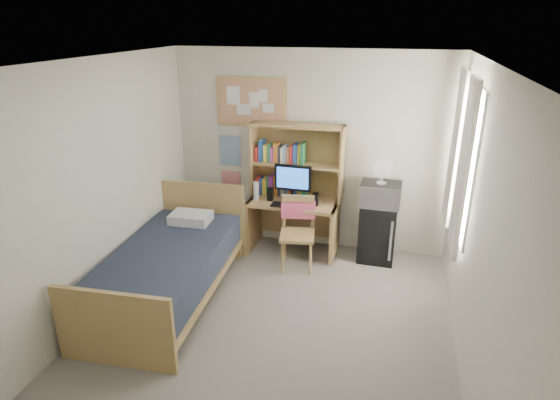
% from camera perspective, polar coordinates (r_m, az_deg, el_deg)
% --- Properties ---
extents(floor, '(3.60, 4.20, 0.02)m').
position_cam_1_polar(floor, '(4.87, -1.54, -15.92)').
color(floor, gray).
rests_on(floor, ground).
extents(ceiling, '(3.60, 4.20, 0.02)m').
position_cam_1_polar(ceiling, '(3.89, -1.93, 16.37)').
color(ceiling, white).
rests_on(ceiling, wall_back).
extents(wall_back, '(3.60, 0.04, 2.60)m').
position_cam_1_polar(wall_back, '(6.14, 3.64, 5.85)').
color(wall_back, silver).
rests_on(wall_back, floor).
extents(wall_front, '(3.60, 0.04, 2.60)m').
position_cam_1_polar(wall_front, '(2.54, -15.49, -19.66)').
color(wall_front, silver).
rests_on(wall_front, floor).
extents(wall_left, '(0.04, 4.20, 2.60)m').
position_cam_1_polar(wall_left, '(4.98, -22.08, 0.52)').
color(wall_left, silver).
rests_on(wall_left, floor).
extents(wall_right, '(0.04, 4.20, 2.60)m').
position_cam_1_polar(wall_right, '(4.13, 23.12, -3.81)').
color(wall_right, silver).
rests_on(wall_right, floor).
extents(window_unit, '(0.10, 1.40, 1.70)m').
position_cam_1_polar(window_unit, '(5.15, 21.31, 4.82)').
color(window_unit, white).
rests_on(window_unit, wall_right).
extents(curtain_left, '(0.04, 0.55, 1.70)m').
position_cam_1_polar(curtain_left, '(4.76, 21.44, 3.54)').
color(curtain_left, white).
rests_on(curtain_left, wall_right).
extents(curtain_right, '(0.04, 0.55, 1.70)m').
position_cam_1_polar(curtain_right, '(5.53, 20.59, 5.98)').
color(curtain_right, white).
rests_on(curtain_right, wall_right).
extents(bulletin_board, '(0.94, 0.03, 0.64)m').
position_cam_1_polar(bulletin_board, '(6.18, -3.53, 11.83)').
color(bulletin_board, tan).
rests_on(bulletin_board, wall_back).
extents(poster_wave, '(0.30, 0.01, 0.42)m').
position_cam_1_polar(poster_wave, '(6.43, -6.11, 6.01)').
color(poster_wave, '#245893').
rests_on(poster_wave, wall_back).
extents(poster_japan, '(0.28, 0.01, 0.36)m').
position_cam_1_polar(poster_japan, '(6.57, -5.96, 2.06)').
color(poster_japan, red).
rests_on(poster_japan, wall_back).
extents(desk, '(1.17, 0.61, 0.72)m').
position_cam_1_polar(desk, '(6.21, 1.65, -3.20)').
color(desk, tan).
rests_on(desk, floor).
extents(desk_chair, '(0.52, 0.52, 0.91)m').
position_cam_1_polar(desk_chair, '(5.75, 2.11, -4.24)').
color(desk_chair, tan).
rests_on(desk_chair, floor).
extents(mini_fridge, '(0.46, 0.46, 0.76)m').
position_cam_1_polar(mini_fridge, '(6.12, 11.79, -3.80)').
color(mini_fridge, black).
rests_on(mini_fridge, floor).
extents(bed, '(1.20, 2.24, 0.60)m').
position_cam_1_polar(bed, '(5.36, -13.53, -8.77)').
color(bed, '#191F2E').
rests_on(bed, floor).
extents(hutch, '(1.20, 0.34, 0.98)m').
position_cam_1_polar(hutch, '(6.05, 2.09, 4.70)').
color(hutch, tan).
rests_on(hutch, desk).
extents(monitor, '(0.47, 0.05, 0.50)m').
position_cam_1_polar(monitor, '(5.93, 1.57, 1.92)').
color(monitor, black).
rests_on(monitor, desk).
extents(keyboard, '(0.48, 0.17, 0.02)m').
position_cam_1_polar(keyboard, '(5.88, 1.20, -0.69)').
color(keyboard, black).
rests_on(keyboard, desk).
extents(speaker_left, '(0.07, 0.07, 0.17)m').
position_cam_1_polar(speaker_left, '(6.06, -1.20, 0.72)').
color(speaker_left, black).
rests_on(speaker_left, desk).
extents(speaker_right, '(0.07, 0.07, 0.17)m').
position_cam_1_polar(speaker_right, '(5.92, 4.36, 0.14)').
color(speaker_right, black).
rests_on(speaker_right, desk).
extents(water_bottle, '(0.07, 0.07, 0.24)m').
position_cam_1_polar(water_bottle, '(6.06, -2.93, 1.08)').
color(water_bottle, silver).
rests_on(water_bottle, desk).
extents(hoodie, '(0.44, 0.20, 0.20)m').
position_cam_1_polar(hoodie, '(5.83, 2.24, -1.18)').
color(hoodie, '#D35072').
rests_on(hoodie, desk_chair).
extents(microwave, '(0.50, 0.38, 0.28)m').
position_cam_1_polar(microwave, '(5.91, 12.15, 0.71)').
color(microwave, '#B8B8BD').
rests_on(microwave, mini_fridge).
extents(desk_fan, '(0.24, 0.24, 0.30)m').
position_cam_1_polar(desk_fan, '(5.81, 12.37, 3.37)').
color(desk_fan, silver).
rests_on(desk_fan, microwave).
extents(pillow, '(0.49, 0.36, 0.12)m').
position_cam_1_polar(pillow, '(5.81, -10.82, -2.13)').
color(pillow, silver).
rests_on(pillow, bed).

